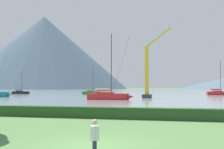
{
  "coord_description": "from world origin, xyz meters",
  "views": [
    {
      "loc": [
        3.9,
        -12.7,
        2.51
      ],
      "look_at": [
        -10.46,
        46.41,
        4.92
      ],
      "focal_mm": 49.39,
      "sensor_mm": 36.0,
      "label": 1
    }
  ],
  "objects_px": {
    "sailboat_slip_1": "(219,93)",
    "sailboat_slip_10": "(92,93)",
    "person_seated_viewer": "(95,134)",
    "dock_crane": "(148,75)",
    "sailboat_slip_9": "(109,96)",
    "sailboat_slip_12": "(21,92)"
  },
  "relations": [
    {
      "from": "sailboat_slip_10",
      "to": "sailboat_slip_12",
      "type": "bearing_deg",
      "value": 173.97
    },
    {
      "from": "person_seated_viewer",
      "to": "dock_crane",
      "type": "xyz_separation_m",
      "value": [
        -4.91,
        56.82,
        4.33
      ]
    },
    {
      "from": "sailboat_slip_10",
      "to": "dock_crane",
      "type": "height_order",
      "value": "dock_crane"
    },
    {
      "from": "sailboat_slip_12",
      "to": "person_seated_viewer",
      "type": "distance_m",
      "value": 99.62
    },
    {
      "from": "dock_crane",
      "to": "person_seated_viewer",
      "type": "bearing_deg",
      "value": -85.06
    },
    {
      "from": "sailboat_slip_9",
      "to": "person_seated_viewer",
      "type": "relative_size",
      "value": 10.21
    },
    {
      "from": "sailboat_slip_1",
      "to": "sailboat_slip_9",
      "type": "height_order",
      "value": "sailboat_slip_9"
    },
    {
      "from": "sailboat_slip_1",
      "to": "dock_crane",
      "type": "xyz_separation_m",
      "value": [
        -17.77,
        -28.9,
        4.36
      ]
    },
    {
      "from": "sailboat_slip_1",
      "to": "sailboat_slip_12",
      "type": "distance_m",
      "value": 65.32
    },
    {
      "from": "sailboat_slip_12",
      "to": "dock_crane",
      "type": "bearing_deg",
      "value": -32.03
    },
    {
      "from": "sailboat_slip_1",
      "to": "sailboat_slip_10",
      "type": "xyz_separation_m",
      "value": [
        -39.94,
        0.1,
        -0.08
      ]
    },
    {
      "from": "sailboat_slip_1",
      "to": "person_seated_viewer",
      "type": "relative_size",
      "value": 8.26
    },
    {
      "from": "sailboat_slip_9",
      "to": "person_seated_viewer",
      "type": "height_order",
      "value": "sailboat_slip_9"
    },
    {
      "from": "sailboat_slip_12",
      "to": "person_seated_viewer",
      "type": "height_order",
      "value": "sailboat_slip_12"
    },
    {
      "from": "sailboat_slip_1",
      "to": "sailboat_slip_9",
      "type": "xyz_separation_m",
      "value": [
        -24.04,
        -39.62,
        0.1
      ]
    },
    {
      "from": "sailboat_slip_1",
      "to": "sailboat_slip_12",
      "type": "bearing_deg",
      "value": 173.9
    },
    {
      "from": "sailboat_slip_1",
      "to": "person_seated_viewer",
      "type": "height_order",
      "value": "sailboat_slip_1"
    },
    {
      "from": "dock_crane",
      "to": "sailboat_slip_12",
      "type": "bearing_deg",
      "value": 149.61
    },
    {
      "from": "sailboat_slip_10",
      "to": "person_seated_viewer",
      "type": "relative_size",
      "value": 7.58
    },
    {
      "from": "sailboat_slip_1",
      "to": "sailboat_slip_9",
      "type": "bearing_deg",
      "value": -128.25
    },
    {
      "from": "dock_crane",
      "to": "sailboat_slip_10",
      "type": "bearing_deg",
      "value": 127.39
    },
    {
      "from": "person_seated_viewer",
      "to": "dock_crane",
      "type": "bearing_deg",
      "value": 86.32
    }
  ]
}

